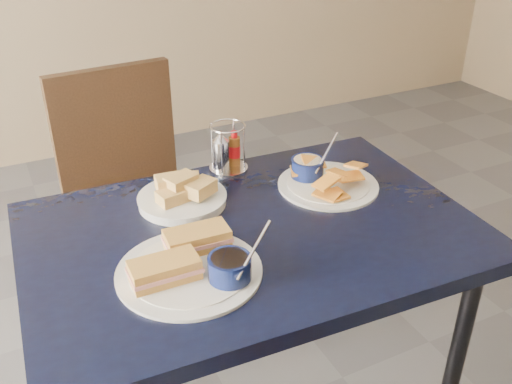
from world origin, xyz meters
name	(u,v)px	position (x,y,z in m)	size (l,w,h in m)	color
dining_table	(252,255)	(0.00, 0.24, 0.67)	(1.09, 0.76, 0.75)	black
chair_far	(131,182)	(-0.10, 1.02, 0.52)	(0.46, 0.44, 0.92)	black
sandwich_plate	(193,263)	(-0.18, 0.14, 0.77)	(0.32, 0.31, 0.12)	white
plantain_plate	(322,178)	(0.27, 0.35, 0.77)	(0.27, 0.27, 0.12)	white
bread_basket	(182,195)	(-0.11, 0.42, 0.78)	(0.22, 0.22, 0.08)	white
condiment_caddy	(226,151)	(0.07, 0.55, 0.81)	(0.11, 0.11, 0.14)	silver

